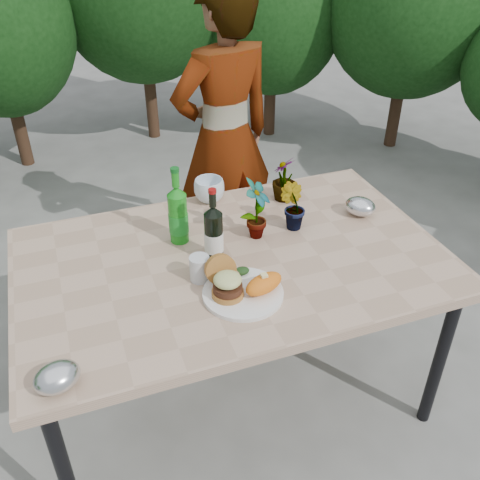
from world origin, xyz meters
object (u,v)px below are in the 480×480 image
object	(u,v)px
dinner_plate	(243,293)
wine_bottle	(214,234)
person	(224,139)
patio_table	(233,269)

from	to	relation	value
dinner_plate	wine_bottle	world-z (taller)	wine_bottle
wine_bottle	person	world-z (taller)	person
dinner_plate	wine_bottle	xyz separation A→B (m)	(-0.03, 0.24, 0.10)
patio_table	person	size ratio (longest dim) A/B	0.99
dinner_plate	patio_table	bearing A→B (deg)	79.56
patio_table	dinner_plate	world-z (taller)	dinner_plate
wine_bottle	person	size ratio (longest dim) A/B	0.18
person	patio_table	bearing A→B (deg)	60.38
patio_table	wine_bottle	xyz separation A→B (m)	(-0.07, 0.02, 0.17)
patio_table	dinner_plate	distance (m)	0.23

